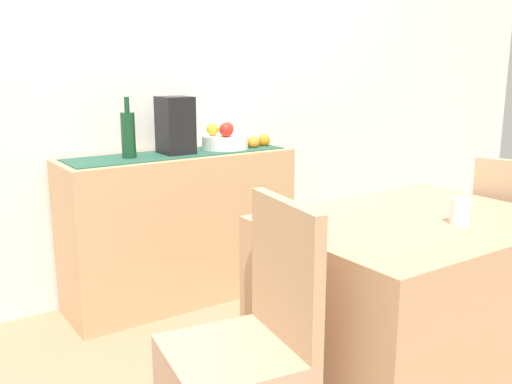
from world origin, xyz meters
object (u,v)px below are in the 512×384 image
(coffee_maker, at_px, (175,126))
(coffee_cup, at_px, (461,212))
(sideboard_console, at_px, (180,227))
(fruit_bowl, at_px, (225,142))
(dining_table, at_px, (409,310))
(wine_bottle, at_px, (128,135))

(coffee_maker, distance_m, coffee_cup, 1.59)
(sideboard_console, height_order, fruit_bowl, fruit_bowl)
(coffee_maker, relative_size, coffee_cup, 3.27)
(coffee_cup, bearing_deg, coffee_maker, 103.06)
(dining_table, bearing_deg, fruit_bowl, 89.14)
(sideboard_console, relative_size, dining_table, 1.22)
(fruit_bowl, height_order, coffee_maker, coffee_maker)
(fruit_bowl, bearing_deg, sideboard_console, 180.00)
(coffee_maker, distance_m, dining_table, 1.55)
(fruit_bowl, xyz_separation_m, coffee_maker, (-0.31, 0.00, 0.11))
(fruit_bowl, bearing_deg, coffee_cup, -88.22)
(sideboard_console, distance_m, wine_bottle, 0.61)
(sideboard_console, bearing_deg, coffee_cup, -77.38)
(dining_table, bearing_deg, wine_bottle, 111.72)
(fruit_bowl, relative_size, dining_table, 0.25)
(dining_table, distance_m, coffee_cup, 0.45)
(coffee_maker, bearing_deg, fruit_bowl, 0.00)
(sideboard_console, height_order, wine_bottle, wine_bottle)
(wine_bottle, height_order, coffee_cup, wine_bottle)
(sideboard_console, distance_m, coffee_cup, 1.62)
(coffee_maker, height_order, coffee_cup, coffee_maker)
(sideboard_console, bearing_deg, fruit_bowl, 0.00)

